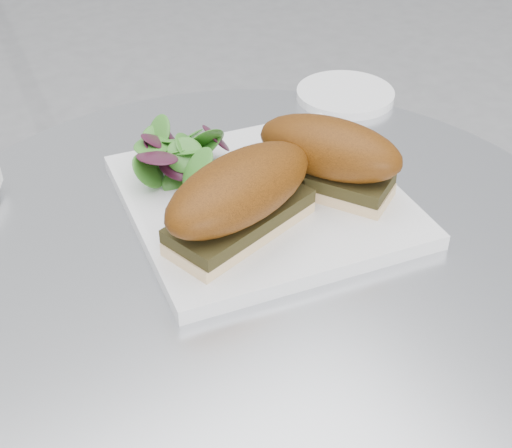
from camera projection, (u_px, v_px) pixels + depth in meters
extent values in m
cylinder|color=silver|center=(254.00, 258.00, 0.69)|extent=(0.70, 0.70, 0.02)
cube|color=white|center=(263.00, 200.00, 0.74)|extent=(0.32, 0.32, 0.02)
cube|color=beige|center=(241.00, 227.00, 0.68)|extent=(0.16, 0.09, 0.01)
cube|color=black|center=(240.00, 216.00, 0.67)|extent=(0.16, 0.10, 0.01)
ellipsoid|color=#5E2E08|center=(240.00, 188.00, 0.65)|extent=(0.19, 0.12, 0.06)
cube|color=beige|center=(327.00, 185.00, 0.74)|extent=(0.11, 0.14, 0.01)
cube|color=black|center=(328.00, 174.00, 0.73)|extent=(0.11, 0.14, 0.01)
ellipsoid|color=#5E2E08|center=(330.00, 148.00, 0.71)|extent=(0.13, 0.17, 0.06)
cylinder|color=white|center=(345.00, 94.00, 0.94)|extent=(0.13, 0.13, 0.01)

